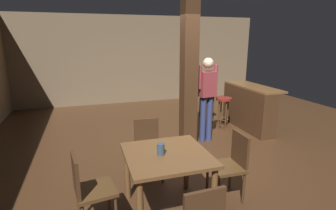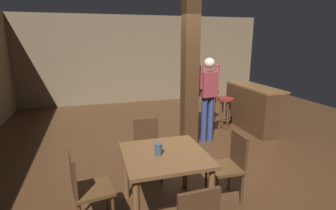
% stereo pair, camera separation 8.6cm
% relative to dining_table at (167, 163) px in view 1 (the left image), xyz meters
% --- Properties ---
extents(ground_plane, '(10.80, 10.80, 0.00)m').
position_rel_dining_table_xyz_m(ground_plane, '(0.97, 1.39, -0.65)').
color(ground_plane, '#422816').
extents(wall_back, '(8.00, 0.10, 2.80)m').
position_rel_dining_table_xyz_m(wall_back, '(0.97, 5.89, 0.75)').
color(wall_back, '#756047').
rests_on(wall_back, ground_plane).
extents(pillar, '(0.28, 0.28, 2.80)m').
position_rel_dining_table_xyz_m(pillar, '(1.03, 1.90, 0.75)').
color(pillar, '#422816').
rests_on(pillar, ground_plane).
extents(dining_table, '(0.97, 0.97, 0.77)m').
position_rel_dining_table_xyz_m(dining_table, '(0.00, 0.00, 0.00)').
color(dining_table, brown).
rests_on(dining_table, ground_plane).
extents(chair_east, '(0.43, 0.43, 0.89)m').
position_rel_dining_table_xyz_m(chair_east, '(0.89, 0.03, -0.14)').
color(chair_east, '#4C3319').
rests_on(chair_east, ground_plane).
extents(chair_north, '(0.45, 0.45, 0.89)m').
position_rel_dining_table_xyz_m(chair_north, '(-0.02, 0.90, -0.14)').
color(chair_north, '#4C3319').
rests_on(chair_north, ground_plane).
extents(chair_west, '(0.48, 0.48, 0.89)m').
position_rel_dining_table_xyz_m(chair_west, '(-0.91, -0.02, -0.14)').
color(chair_west, '#4C3319').
rests_on(chair_west, ground_plane).
extents(napkin_cup, '(0.09, 0.09, 0.14)m').
position_rel_dining_table_xyz_m(napkin_cup, '(-0.08, -0.01, 0.19)').
color(napkin_cup, '#33475B').
rests_on(napkin_cup, dining_table).
extents(standing_person, '(0.47, 0.25, 1.72)m').
position_rel_dining_table_xyz_m(standing_person, '(1.46, 1.97, 0.36)').
color(standing_person, maroon).
rests_on(standing_person, ground_plane).
extents(bar_counter, '(0.56, 1.62, 1.02)m').
position_rel_dining_table_xyz_m(bar_counter, '(2.75, 2.40, -0.13)').
color(bar_counter, brown).
rests_on(bar_counter, ground_plane).
extents(bar_stool_near, '(0.36, 0.36, 0.76)m').
position_rel_dining_table_xyz_m(bar_stool_near, '(2.15, 2.47, -0.07)').
color(bar_stool_near, maroon).
rests_on(bar_stool_near, ground_plane).
extents(bar_stool_mid, '(0.36, 0.36, 0.80)m').
position_rel_dining_table_xyz_m(bar_stool_mid, '(2.13, 3.17, -0.05)').
color(bar_stool_mid, maroon).
rests_on(bar_stool_mid, ground_plane).
extents(bar_stool_far, '(0.36, 0.36, 0.75)m').
position_rel_dining_table_xyz_m(bar_stool_far, '(2.22, 3.67, -0.08)').
color(bar_stool_far, maroon).
rests_on(bar_stool_far, ground_plane).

